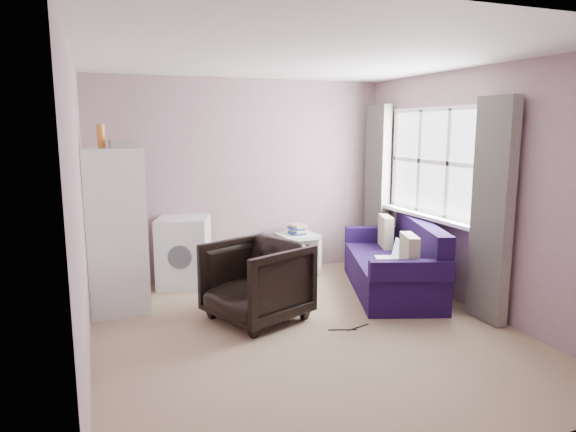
% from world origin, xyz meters
% --- Properties ---
extents(room, '(3.84, 4.24, 2.54)m').
position_xyz_m(room, '(0.02, 0.01, 1.25)').
color(room, '#987F64').
rests_on(room, ground).
extents(armchair, '(1.06, 1.09, 0.87)m').
position_xyz_m(armchair, '(-0.34, 0.44, 0.43)').
color(armchair, black).
rests_on(armchair, ground).
extents(fridge, '(0.61, 0.60, 1.93)m').
position_xyz_m(fridge, '(-1.61, 1.21, 0.86)').
color(fridge, silver).
rests_on(fridge, ground).
extents(washing_machine, '(0.75, 0.75, 0.84)m').
position_xyz_m(washing_machine, '(-0.82, 1.84, 0.44)').
color(washing_machine, silver).
rests_on(washing_machine, ground).
extents(side_table, '(0.51, 0.51, 0.65)m').
position_xyz_m(side_table, '(0.64, 1.83, 0.31)').
color(side_table, silver).
rests_on(side_table, ground).
extents(sofa, '(1.41, 2.04, 0.83)m').
position_xyz_m(sofa, '(1.45, 0.73, 0.30)').
color(sofa, '#1D0E40').
rests_on(sofa, ground).
extents(window_dressing, '(0.17, 2.62, 2.18)m').
position_xyz_m(window_dressing, '(1.78, 0.70, 1.11)').
color(window_dressing, white).
rests_on(window_dressing, ground).
extents(floor_cables, '(0.43, 0.10, 0.01)m').
position_xyz_m(floor_cables, '(0.41, -0.12, 0.01)').
color(floor_cables, black).
rests_on(floor_cables, ground).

